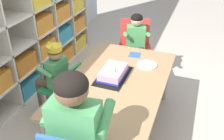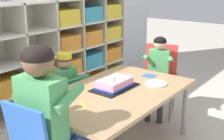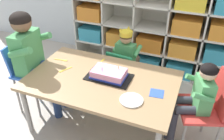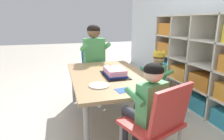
{
  "view_description": "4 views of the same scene",
  "coord_description": "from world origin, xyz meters",
  "px_view_note": "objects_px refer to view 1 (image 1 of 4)",
  "views": [
    {
      "loc": [
        -1.76,
        -0.61,
        1.77
      ],
      "look_at": [
        -0.03,
        0.03,
        0.66
      ],
      "focal_mm": 41.05,
      "sensor_mm": 36.0,
      "label": 1
    },
    {
      "loc": [
        -1.87,
        -1.38,
        1.44
      ],
      "look_at": [
        0.08,
        0.1,
        0.69
      ],
      "focal_mm": 48.33,
      "sensor_mm": 36.0,
      "label": 2
    },
    {
      "loc": [
        0.76,
        -1.61,
        1.78
      ],
      "look_at": [
        0.07,
        0.08,
        0.61
      ],
      "focal_mm": 38.33,
      "sensor_mm": 36.0,
      "label": 3
    },
    {
      "loc": [
        1.92,
        -0.52,
        1.13
      ],
      "look_at": [
        0.08,
        0.01,
        0.62
      ],
      "focal_mm": 29.83,
      "sensor_mm": 36.0,
      "label": 4
    }
  ],
  "objects_px": {
    "guest_at_table_side": "(136,42)",
    "adult_helper_seated": "(79,124)",
    "classroom_chair_blue": "(64,86)",
    "fork_at_table_front_edge": "(81,81)",
    "paper_plate_stack": "(147,65)",
    "fork_by_napkin": "(99,107)",
    "child_with_crown": "(54,71)",
    "activity_table": "(116,85)",
    "classroom_chair_guest_side": "(135,45)",
    "birthday_cake_on_tray": "(113,73)",
    "fork_near_child_seat": "(73,113)"
  },
  "relations": [
    {
      "from": "classroom_chair_blue",
      "to": "paper_plate_stack",
      "type": "bearing_deg",
      "value": 120.33
    },
    {
      "from": "child_with_crown",
      "to": "adult_helper_seated",
      "type": "height_order",
      "value": "adult_helper_seated"
    },
    {
      "from": "activity_table",
      "to": "guest_at_table_side",
      "type": "relative_size",
      "value": 1.56
    },
    {
      "from": "child_with_crown",
      "to": "paper_plate_stack",
      "type": "distance_m",
      "value": 0.9
    },
    {
      "from": "adult_helper_seated",
      "to": "guest_at_table_side",
      "type": "bearing_deg",
      "value": -92.61
    },
    {
      "from": "birthday_cake_on_tray",
      "to": "fork_near_child_seat",
      "type": "bearing_deg",
      "value": 169.55
    },
    {
      "from": "activity_table",
      "to": "fork_by_napkin",
      "type": "xyz_separation_m",
      "value": [
        -0.39,
        0.0,
        0.05
      ]
    },
    {
      "from": "paper_plate_stack",
      "to": "fork_near_child_seat",
      "type": "distance_m",
      "value": 0.93
    },
    {
      "from": "classroom_chair_guest_side",
      "to": "fork_at_table_front_edge",
      "type": "relative_size",
      "value": 5.62
    },
    {
      "from": "activity_table",
      "to": "fork_at_table_front_edge",
      "type": "distance_m",
      "value": 0.31
    },
    {
      "from": "birthday_cake_on_tray",
      "to": "fork_at_table_front_edge",
      "type": "distance_m",
      "value": 0.29
    },
    {
      "from": "fork_at_table_front_edge",
      "to": "fork_near_child_seat",
      "type": "distance_m",
      "value": 0.41
    },
    {
      "from": "adult_helper_seated",
      "to": "paper_plate_stack",
      "type": "relative_size",
      "value": 5.66
    },
    {
      "from": "fork_at_table_front_edge",
      "to": "fork_by_napkin",
      "type": "distance_m",
      "value": 0.38
    },
    {
      "from": "child_with_crown",
      "to": "classroom_chair_guest_side",
      "type": "bearing_deg",
      "value": 154.21
    },
    {
      "from": "fork_by_napkin",
      "to": "guest_at_table_side",
      "type": "bearing_deg",
      "value": -59.67
    },
    {
      "from": "classroom_chair_blue",
      "to": "fork_at_table_front_edge",
      "type": "relative_size",
      "value": 4.28
    },
    {
      "from": "fork_at_table_front_edge",
      "to": "fork_near_child_seat",
      "type": "bearing_deg",
      "value": -67.2
    },
    {
      "from": "child_with_crown",
      "to": "activity_table",
      "type": "bearing_deg",
      "value": 94.19
    },
    {
      "from": "classroom_chair_guest_side",
      "to": "birthday_cake_on_tray",
      "type": "distance_m",
      "value": 0.88
    },
    {
      "from": "classroom_chair_blue",
      "to": "adult_helper_seated",
      "type": "xyz_separation_m",
      "value": [
        -0.73,
        -0.56,
        0.33
      ]
    },
    {
      "from": "classroom_chair_guest_side",
      "to": "adult_helper_seated",
      "type": "bearing_deg",
      "value": -106.07
    },
    {
      "from": "paper_plate_stack",
      "to": "classroom_chair_guest_side",
      "type": "bearing_deg",
      "value": 25.72
    },
    {
      "from": "guest_at_table_side",
      "to": "paper_plate_stack",
      "type": "bearing_deg",
      "value": -82.54
    },
    {
      "from": "paper_plate_stack",
      "to": "fork_at_table_front_edge",
      "type": "relative_size",
      "value": 1.43
    },
    {
      "from": "paper_plate_stack",
      "to": "fork_at_table_front_edge",
      "type": "height_order",
      "value": "paper_plate_stack"
    },
    {
      "from": "classroom_chair_guest_side",
      "to": "birthday_cake_on_tray",
      "type": "height_order",
      "value": "classroom_chair_guest_side"
    },
    {
      "from": "adult_helper_seated",
      "to": "birthday_cake_on_tray",
      "type": "bearing_deg",
      "value": -90.55
    },
    {
      "from": "classroom_chair_blue",
      "to": "paper_plate_stack",
      "type": "xyz_separation_m",
      "value": [
        0.33,
        -0.73,
        0.21
      ]
    },
    {
      "from": "activity_table",
      "to": "classroom_chair_guest_side",
      "type": "bearing_deg",
      "value": 5.54
    },
    {
      "from": "activity_table",
      "to": "paper_plate_stack",
      "type": "height_order",
      "value": "paper_plate_stack"
    },
    {
      "from": "guest_at_table_side",
      "to": "adult_helper_seated",
      "type": "bearing_deg",
      "value": -107.24
    },
    {
      "from": "adult_helper_seated",
      "to": "fork_by_napkin",
      "type": "bearing_deg",
      "value": -92.39
    },
    {
      "from": "activity_table",
      "to": "child_with_crown",
      "type": "distance_m",
      "value": 0.65
    },
    {
      "from": "classroom_chair_blue",
      "to": "guest_at_table_side",
      "type": "distance_m",
      "value": 0.97
    },
    {
      "from": "classroom_chair_guest_side",
      "to": "paper_plate_stack",
      "type": "bearing_deg",
      "value": -83.86
    },
    {
      "from": "activity_table",
      "to": "birthday_cake_on_tray",
      "type": "xyz_separation_m",
      "value": [
        0.05,
        0.05,
        0.08
      ]
    },
    {
      "from": "guest_at_table_side",
      "to": "paper_plate_stack",
      "type": "height_order",
      "value": "guest_at_table_side"
    },
    {
      "from": "child_with_crown",
      "to": "fork_at_table_front_edge",
      "type": "xyz_separation_m",
      "value": [
        -0.15,
        -0.37,
        0.05
      ]
    },
    {
      "from": "activity_table",
      "to": "child_with_crown",
      "type": "bearing_deg",
      "value": 88.26
    },
    {
      "from": "classroom_chair_guest_side",
      "to": "guest_at_table_side",
      "type": "distance_m",
      "value": 0.15
    },
    {
      "from": "activity_table",
      "to": "guest_at_table_side",
      "type": "height_order",
      "value": "guest_at_table_side"
    },
    {
      "from": "adult_helper_seated",
      "to": "paper_plate_stack",
      "type": "xyz_separation_m",
      "value": [
        1.07,
        -0.18,
        -0.12
      ]
    },
    {
      "from": "fork_near_child_seat",
      "to": "classroom_chair_guest_side",
      "type": "bearing_deg",
      "value": 170.73
    },
    {
      "from": "classroom_chair_blue",
      "to": "birthday_cake_on_tray",
      "type": "relative_size",
      "value": 1.39
    },
    {
      "from": "activity_table",
      "to": "classroom_chair_blue",
      "type": "bearing_deg",
      "value": 88.92
    },
    {
      "from": "classroom_chair_blue",
      "to": "guest_at_table_side",
      "type": "relative_size",
      "value": 0.66
    },
    {
      "from": "guest_at_table_side",
      "to": "fork_at_table_front_edge",
      "type": "height_order",
      "value": "guest_at_table_side"
    },
    {
      "from": "guest_at_table_side",
      "to": "birthday_cake_on_tray",
      "type": "height_order",
      "value": "guest_at_table_side"
    },
    {
      "from": "classroom_chair_blue",
      "to": "fork_at_table_front_edge",
      "type": "xyz_separation_m",
      "value": [
        -0.14,
        -0.27,
        0.2
      ]
    }
  ]
}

